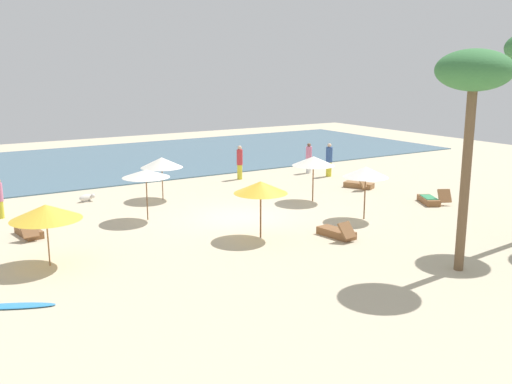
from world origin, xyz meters
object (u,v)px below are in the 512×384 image
object	(u,v)px
umbrella_3	(46,212)
lounger_0	(359,185)
dog	(87,198)
palm_3	(474,78)
person_1	(0,198)
umbrella_2	(366,172)
person_2	(309,158)
surfboard	(11,306)
umbrella_1	(261,187)
lounger_2	(337,233)
lounger_3	(29,232)
person_0	(240,162)
person_3	(329,160)
umbrella_4	(146,174)
umbrella_0	(313,161)
lounger_1	(430,200)
umbrella_5	(162,162)

from	to	relation	value
umbrella_3	lounger_0	world-z (taller)	umbrella_3
lounger_0	dog	distance (m)	13.64
palm_3	umbrella_3	bearing A→B (deg)	146.30
person_1	palm_3	xyz separation A→B (m)	(11.09, -14.24, 5.00)
umbrella_2	person_2	bearing A→B (deg)	65.43
person_1	surfboard	xyz separation A→B (m)	(-1.27, -9.89, -0.83)
umbrella_1	surfboard	xyz separation A→B (m)	(-8.97, -1.83, -1.87)
umbrella_1	lounger_2	world-z (taller)	umbrella_1
lounger_0	person_1	size ratio (longest dim) A/B	1.02
umbrella_1	umbrella_3	world-z (taller)	umbrella_1
lounger_3	surfboard	xyz separation A→B (m)	(-1.73, -6.54, -0.13)
person_0	person_3	size ratio (longest dim) A/B	0.99
lounger_0	person_3	bearing A→B (deg)	78.12
umbrella_1	umbrella_2	world-z (taller)	umbrella_2
umbrella_2	person_3	bearing A→B (deg)	59.84
lounger_3	surfboard	bearing A→B (deg)	-104.79
person_1	palm_3	world-z (taller)	palm_3
umbrella_3	lounger_2	world-z (taller)	umbrella_3
umbrella_1	umbrella_4	distance (m)	5.28
umbrella_0	surfboard	distance (m)	15.34
person_0	person_3	distance (m)	5.17
umbrella_4	person_2	distance (m)	13.09
umbrella_3	person_3	world-z (taller)	umbrella_3
umbrella_4	person_2	size ratio (longest dim) A/B	1.18
umbrella_3	surfboard	world-z (taller)	umbrella_3
umbrella_0	lounger_1	xyz separation A→B (m)	(4.30, -3.27, -1.73)
umbrella_5	person_1	distance (m)	7.18
umbrella_5	surfboard	size ratio (longest dim) A/B	0.90
person_1	lounger_1	bearing A→B (deg)	-23.99
dog	surfboard	world-z (taller)	dog
lounger_2	dog	world-z (taller)	lounger_2
umbrella_2	person_0	bearing A→B (deg)	90.24
umbrella_4	surfboard	world-z (taller)	umbrella_4
person_0	umbrella_2	bearing A→B (deg)	-89.76
person_3	dog	bearing A→B (deg)	175.45
palm_3	surfboard	size ratio (longest dim) A/B	2.99
lounger_0	person_1	world-z (taller)	person_1
umbrella_2	surfboard	distance (m)	14.29
umbrella_3	surfboard	size ratio (longest dim) A/B	0.99
lounger_0	person_3	distance (m)	3.55
lounger_1	person_0	xyz separation A→B (m)	(-4.51, 9.68, 0.79)
umbrella_5	dog	world-z (taller)	umbrella_5
umbrella_2	lounger_3	distance (m)	13.32
umbrella_3	palm_3	bearing A→B (deg)	-33.70
umbrella_2	dog	distance (m)	12.93
surfboard	umbrella_4	bearing A→B (deg)	45.26
person_3	lounger_3	bearing A→B (deg)	-168.73
palm_3	umbrella_2	bearing A→B (deg)	74.75
lounger_2	person_2	bearing A→B (deg)	57.54
umbrella_4	lounger_0	bearing A→B (deg)	0.66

